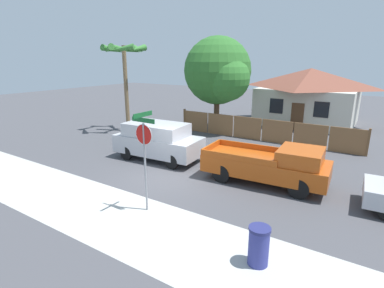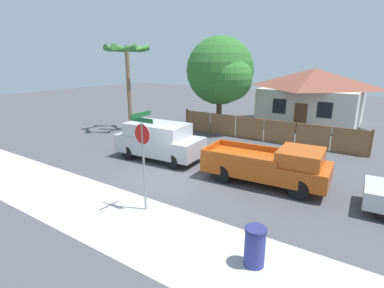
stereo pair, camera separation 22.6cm
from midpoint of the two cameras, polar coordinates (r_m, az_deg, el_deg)
ground_plane at (r=13.44m, az=-5.47°, el=-6.38°), size 80.00×80.00×0.00m
sidewalk_strip at (r=11.12m, az=-17.22°, el=-12.05°), size 36.00×3.20×0.01m
wooden_fence at (r=19.60m, az=12.79°, el=2.66°), size 11.99×0.12×1.54m
house at (r=26.20m, az=21.13°, el=8.69°), size 7.65×6.96×4.38m
oak_tree at (r=21.55m, az=4.95°, el=13.44°), size 4.97×4.74×6.65m
palm_tree at (r=21.93m, az=-13.09°, el=15.86°), size 2.96×3.18×6.05m
red_suv at (r=15.63m, az=-6.93°, el=0.73°), size 4.65×2.29×1.90m
orange_pickup at (r=12.89m, az=14.16°, el=-3.81°), size 5.21×2.30×1.68m
stop_sign at (r=9.97m, az=-9.72°, el=-0.25°), size 0.95×0.86×3.44m
trash_bin at (r=8.14m, az=11.77°, el=-18.44°), size 0.56×0.56×1.05m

